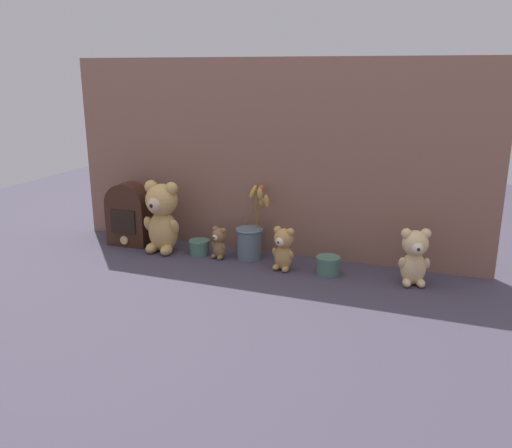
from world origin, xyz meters
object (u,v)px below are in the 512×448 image
at_px(teddy_bear_large, 162,216).
at_px(flower_vase, 250,238).
at_px(teddy_bear_tiny, 219,242).
at_px(teddy_bear_small, 283,248).
at_px(teddy_bear_medium, 414,256).
at_px(decorative_tin_tall, 328,265).
at_px(decorative_tin_short, 199,247).
at_px(vintage_radio, 129,214).

bearing_deg(teddy_bear_large, flower_vase, 8.57).
distance_m(teddy_bear_large, teddy_bear_tiny, 0.27).
bearing_deg(teddy_bear_small, teddy_bear_tiny, 173.41).
bearing_deg(teddy_bear_small, teddy_bear_medium, 2.89).
xyz_separation_m(decorative_tin_tall, decorative_tin_short, (-0.55, 0.03, -0.00)).
bearing_deg(teddy_bear_medium, teddy_bear_large, -179.96).
bearing_deg(flower_vase, decorative_tin_short, -172.08).
relative_size(teddy_bear_tiny, flower_vase, 0.45).
relative_size(teddy_bear_medium, vintage_radio, 0.76).
bearing_deg(vintage_radio, decorative_tin_short, -1.45).
relative_size(vintage_radio, decorative_tin_tall, 3.05).
distance_m(flower_vase, decorative_tin_tall, 0.34).
xyz_separation_m(teddy_bear_medium, teddy_bear_tiny, (-0.76, 0.01, -0.04)).
xyz_separation_m(teddy_bear_large, teddy_bear_small, (0.53, -0.02, -0.07)).
bearing_deg(teddy_bear_medium, decorative_tin_tall, -178.60).
distance_m(teddy_bear_large, teddy_bear_small, 0.54).
bearing_deg(decorative_tin_short, teddy_bear_small, -7.35).
height_order(teddy_bear_tiny, flower_vase, flower_vase).
distance_m(teddy_bear_tiny, vintage_radio, 0.44).
bearing_deg(teddy_bear_tiny, vintage_radio, 176.72).
distance_m(teddy_bear_small, flower_vase, 0.18).
height_order(teddy_bear_tiny, decorative_tin_tall, teddy_bear_tiny).
height_order(teddy_bear_small, decorative_tin_tall, teddy_bear_small).
bearing_deg(decorative_tin_tall, decorative_tin_short, 176.63).
xyz_separation_m(teddy_bear_medium, flower_vase, (-0.64, 0.05, -0.02)).
bearing_deg(teddy_bear_large, teddy_bear_medium, 0.04).
bearing_deg(decorative_tin_short, flower_vase, 7.92).
distance_m(teddy_bear_small, vintage_radio, 0.72).
distance_m(decorative_tin_tall, decorative_tin_short, 0.55).
xyz_separation_m(teddy_bear_medium, decorative_tin_tall, (-0.30, -0.01, -0.07)).
height_order(flower_vase, decorative_tin_short, flower_vase).
bearing_deg(vintage_radio, teddy_bear_small, -4.58).
distance_m(teddy_bear_large, teddy_bear_medium, 1.01).
distance_m(teddy_bear_large, vintage_radio, 0.19).
height_order(teddy_bear_small, vintage_radio, vintage_radio).
relative_size(teddy_bear_medium, decorative_tin_short, 2.42).
bearing_deg(vintage_radio, teddy_bear_medium, -1.61).
bearing_deg(vintage_radio, flower_vase, 2.19).
height_order(decorative_tin_tall, decorative_tin_short, decorative_tin_tall).
bearing_deg(flower_vase, vintage_radio, -177.81).
distance_m(teddy_bear_large, flower_vase, 0.38).
bearing_deg(vintage_radio, teddy_bear_large, -10.52).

